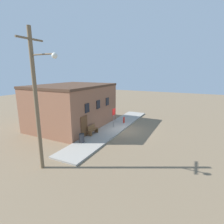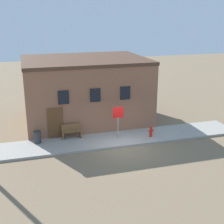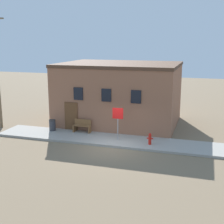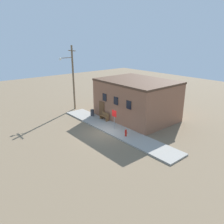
% 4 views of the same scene
% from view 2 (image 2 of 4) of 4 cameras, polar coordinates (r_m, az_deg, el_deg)
% --- Properties ---
extents(ground_plane, '(80.00, 80.00, 0.00)m').
position_cam_2_polar(ground_plane, '(19.70, 2.02, -6.56)').
color(ground_plane, '#7A664C').
extents(sidewalk, '(16.89, 2.57, 0.15)m').
position_cam_2_polar(sidewalk, '(20.80, 0.91, -4.99)').
color(sidewalk, '#9E998E').
rests_on(sidewalk, ground).
extents(brick_building, '(9.15, 6.93, 4.87)m').
position_cam_2_polar(brick_building, '(24.13, -4.97, 4.06)').
color(brick_building, '#8E5B42').
rests_on(brick_building, ground).
extents(fire_hydrant, '(0.40, 0.19, 0.74)m').
position_cam_2_polar(fire_hydrant, '(21.07, 7.14, -3.52)').
color(fire_hydrant, red).
rests_on(fire_hydrant, sidewalk).
extents(stop_sign, '(0.72, 0.06, 2.16)m').
position_cam_2_polar(stop_sign, '(20.23, 1.12, -0.82)').
color(stop_sign, gray).
rests_on(stop_sign, sidewalk).
extents(bench, '(1.27, 0.44, 0.92)m').
position_cam_2_polar(bench, '(20.85, -7.42, -3.55)').
color(bench, brown).
rests_on(bench, sidewalk).
extents(trash_bin, '(0.49, 0.49, 0.80)m').
position_cam_2_polar(trash_bin, '(20.43, -13.51, -4.48)').
color(trash_bin, '#333338').
rests_on(trash_bin, sidewalk).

